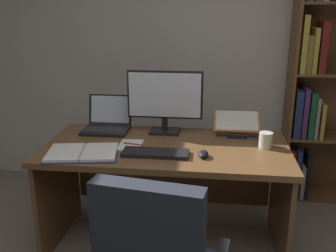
% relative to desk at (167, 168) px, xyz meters
% --- Properties ---
extents(wall_back, '(5.41, 0.12, 2.63)m').
position_rel_desk_xyz_m(wall_back, '(0.20, 1.05, 0.77)').
color(wall_back, beige).
rests_on(wall_back, ground).
extents(desk, '(1.64, 0.81, 0.75)m').
position_rel_desk_xyz_m(desk, '(0.00, 0.00, 0.00)').
color(desk, brown).
rests_on(desk, ground).
extents(bookshelf, '(0.79, 0.32, 2.24)m').
position_rel_desk_xyz_m(bookshelf, '(1.23, 0.82, 0.59)').
color(bookshelf, brown).
rests_on(bookshelf, ground).
extents(monitor, '(0.55, 0.16, 0.46)m').
position_rel_desk_xyz_m(monitor, '(-0.04, 0.20, 0.44)').
color(monitor, black).
rests_on(monitor, desk).
extents(laptop, '(0.33, 0.30, 0.25)m').
position_rel_desk_xyz_m(laptop, '(-0.48, 0.21, 0.26)').
color(laptop, black).
rests_on(laptop, desk).
extents(keyboard, '(0.42, 0.15, 0.02)m').
position_rel_desk_xyz_m(keyboard, '(-0.04, -0.26, 0.21)').
color(keyboard, black).
rests_on(keyboard, desk).
extents(computer_mouse, '(0.06, 0.10, 0.04)m').
position_rel_desk_xyz_m(computer_mouse, '(0.26, -0.26, 0.22)').
color(computer_mouse, black).
rests_on(computer_mouse, desk).
extents(reading_stand_with_book, '(0.33, 0.25, 0.14)m').
position_rel_desk_xyz_m(reading_stand_with_book, '(0.48, 0.25, 0.27)').
color(reading_stand_with_book, black).
rests_on(reading_stand_with_book, desk).
extents(open_binder, '(0.49, 0.38, 0.02)m').
position_rel_desk_xyz_m(open_binder, '(-0.50, -0.31, 0.21)').
color(open_binder, navy).
rests_on(open_binder, desk).
extents(notepad, '(0.16, 0.22, 0.01)m').
position_rel_desk_xyz_m(notepad, '(-0.23, -0.11, 0.21)').
color(notepad, white).
rests_on(notepad, desk).
extents(pen, '(0.14, 0.04, 0.01)m').
position_rel_desk_xyz_m(pen, '(-0.21, -0.11, 0.22)').
color(pen, maroon).
rests_on(pen, notepad).
extents(coffee_mug, '(0.09, 0.09, 0.10)m').
position_rel_desk_xyz_m(coffee_mug, '(0.66, -0.04, 0.25)').
color(coffee_mug, silver).
rests_on(coffee_mug, desk).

